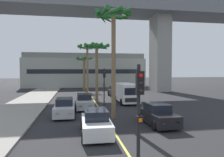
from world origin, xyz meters
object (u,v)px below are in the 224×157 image
Objects in this scene: car_queue_front at (96,123)px; palm_tree_farthest_median at (114,27)px; car_queue_second at (65,108)px; palm_tree_mid_median at (97,53)px; delivery_van at (126,92)px; car_queue_fifth at (115,92)px; traffic_light_median_far at (104,82)px; traffic_light_median_near at (139,110)px; palm_tree_far_median at (84,64)px; palm_tree_near_median at (87,53)px; car_queue_fourth at (158,115)px; car_queue_third at (84,102)px.

palm_tree_farthest_median is at bearing 66.15° from car_queue_front.
palm_tree_mid_median is (3.50, 6.96, 5.32)m from car_queue_second.
car_queue_front is at bearing -112.12° from delivery_van.
traffic_light_median_far is at bearing -107.91° from car_queue_fifth.
car_queue_front is 0.56× the size of palm_tree_mid_median.
car_queue_fifth is 0.79× the size of delivery_van.
palm_tree_far_median is at bearing 90.50° from traffic_light_median_near.
palm_tree_near_median is at bearing 95.80° from traffic_light_median_far.
car_queue_second is 9.45m from delivery_van.
traffic_light_median_far is at bearing -86.12° from palm_tree_far_median.
car_queue_second is 0.51× the size of palm_tree_near_median.
traffic_light_median_far is 0.63× the size of palm_tree_far_median.
car_queue_fifth is 11.85m from palm_tree_far_median.
palm_tree_mid_median is 1.10× the size of palm_tree_far_median.
car_queue_fifth is at bearing 90.75° from delivery_van.
car_queue_fifth is 6.65m from delivery_van.
traffic_light_median_far is 0.52× the size of palm_tree_near_median.
car_queue_fifth is 0.99× the size of traffic_light_median_near.
traffic_light_median_near is 0.57× the size of palm_tree_mid_median.
palm_tree_mid_median is at bearing 93.66° from palm_tree_farthest_median.
car_queue_fifth is 0.57× the size of palm_tree_mid_median.
car_queue_fourth is 17.03m from car_queue_fifth.
palm_tree_near_median is (-0.11, 26.76, 3.95)m from traffic_light_median_near.
car_queue_front is 0.51× the size of palm_tree_near_median.
traffic_light_median_near reaches higher than car_queue_second.
car_queue_fourth is at bearing -90.37° from car_queue_fifth.
delivery_van is at bearing -11.12° from palm_tree_mid_median.
car_queue_front is 8.28m from palm_tree_farthest_median.
car_queue_third is 12.90m from palm_tree_near_median.
car_queue_front is 13.87m from palm_tree_mid_median.
palm_tree_near_median is 16.21m from palm_tree_farthest_median.
palm_tree_near_median reaches higher than car_queue_third.
palm_tree_farthest_median is at bearing -64.76° from car_queue_third.
car_queue_front is 0.78× the size of delivery_van.
car_queue_second is at bearing -118.41° from car_queue_fifth.
traffic_light_median_near is 0.63× the size of palm_tree_far_median.
car_queue_second is at bearing 159.39° from palm_tree_farthest_median.
car_queue_front is 9.77m from traffic_light_median_far.
car_queue_third is (-0.35, 9.00, 0.00)m from car_queue_front.
palm_tree_far_median is (2.66, 23.00, 4.42)m from car_queue_second.
palm_tree_mid_median is at bearing 65.70° from car_queue_third.
delivery_van is at bearing -89.25° from car_queue_fifth.
traffic_light_median_near is 11.72m from palm_tree_farthest_median.
palm_tree_farthest_median is at bearing -20.61° from car_queue_second.
palm_tree_farthest_median is (-2.81, 2.62, 6.84)m from car_queue_fourth.
car_queue_third is at bearing 92.21° from car_queue_front.
palm_tree_far_median is 0.74× the size of palm_tree_farthest_median.
car_queue_fourth is at bearing -69.57° from traffic_light_median_far.
palm_tree_far_median is at bearing 91.33° from palm_tree_near_median.
traffic_light_median_near is 35.22m from palm_tree_far_median.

